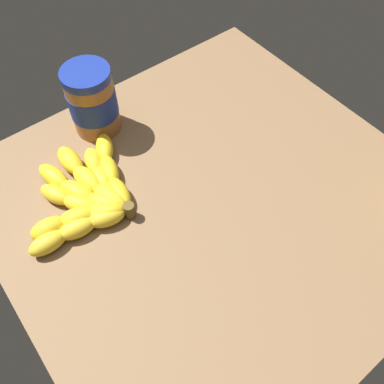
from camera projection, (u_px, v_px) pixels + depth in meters
ground_plane at (212, 202)px, 77.51cm from camera, size 74.14×75.54×3.52cm
banana_bunch at (89, 195)px, 74.31cm from camera, size 21.38×24.71×3.66cm
peanut_butter_jar at (92, 101)px, 80.29cm from camera, size 9.51×9.51×14.28cm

